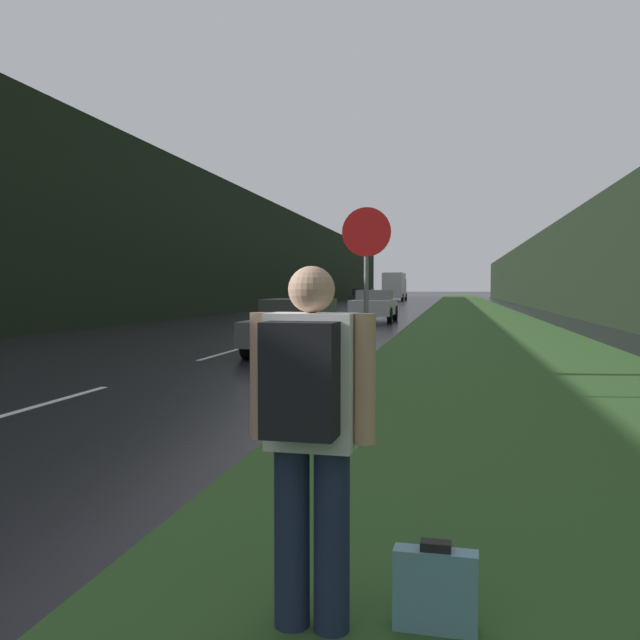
{
  "coord_description": "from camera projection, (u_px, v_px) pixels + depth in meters",
  "views": [
    {
      "loc": [
        5.42,
        0.71,
        1.57
      ],
      "look_at": [
        2.46,
        15.67,
        0.85
      ],
      "focal_mm": 38.0,
      "sensor_mm": 36.0,
      "label": 1
    }
  ],
  "objects": [
    {
      "name": "hitchhiker_with_backpack",
      "position": [
        310.0,
        425.0,
        3.01
      ],
      "size": [
        0.58,
        0.41,
        1.67
      ],
      "rotation": [
        0.0,
        0.0,
        -0.04
      ],
      "color": "#1E2847",
      "rests_on": "ground_plane"
    },
    {
      "name": "lane_stripe_c",
      "position": [
        221.0,
        354.0,
        16.1
      ],
      "size": [
        0.12,
        3.0,
        0.01
      ],
      "primitive_type": "cube",
      "color": "silver",
      "rests_on": "ground_plane"
    },
    {
      "name": "lane_stripe_d",
      "position": [
        291.0,
        334.0,
        22.96
      ],
      "size": [
        0.12,
        3.0,
        0.01
      ],
      "primitive_type": "cube",
      "color": "silver",
      "rests_on": "ground_plane"
    },
    {
      "name": "grass_verge",
      "position": [
        474.0,
        316.0,
        38.35
      ],
      "size": [
        6.0,
        240.0,
        0.02
      ],
      "primitive_type": "cube",
      "color": "#2D5123",
      "rests_on": "ground_plane"
    },
    {
      "name": "treeline_near_side",
      "position": [
        559.0,
        270.0,
        46.85
      ],
      "size": [
        2.0,
        140.0,
        5.68
      ],
      "primitive_type": "cube",
      "color": "black",
      "rests_on": "ground_plane"
    },
    {
      "name": "car_passing_far",
      "position": [
        374.0,
        305.0,
        31.63
      ],
      "size": [
        1.92,
        4.59,
        1.48
      ],
      "rotation": [
        0.0,
        0.0,
        3.14
      ],
      "color": "#BCBCBC",
      "rests_on": "ground_plane"
    },
    {
      "name": "car_oncoming",
      "position": [
        364.0,
        298.0,
        54.81
      ],
      "size": [
        1.91,
        4.41,
        1.52
      ],
      "color": "black",
      "rests_on": "ground_plane"
    },
    {
      "name": "treeline_far_side",
      "position": [
        253.0,
        254.0,
        51.08
      ],
      "size": [
        2.0,
        140.0,
        8.3
      ],
      "primitive_type": "cube",
      "color": "black",
      "rests_on": "ground_plane"
    },
    {
      "name": "car_passing_near",
      "position": [
        298.0,
        326.0,
        16.14
      ],
      "size": [
        1.9,
        4.09,
        1.31
      ],
      "rotation": [
        0.0,
        0.0,
        3.14
      ],
      "color": "#4C514C",
      "rests_on": "ground_plane"
    },
    {
      "name": "stop_sign",
      "position": [
        366.0,
        279.0,
        9.73
      ],
      "size": [
        0.71,
        0.07,
        2.73
      ],
      "color": "slate",
      "rests_on": "ground_plane"
    },
    {
      "name": "delivery_truck",
      "position": [
        395.0,
        286.0,
        83.48
      ],
      "size": [
        2.54,
        8.38,
        3.4
      ],
      "color": "gray",
      "rests_on": "ground_plane"
    },
    {
      "name": "suitcase",
      "position": [
        435.0,
        591.0,
        3.05
      ],
      "size": [
        0.38,
        0.12,
        0.43
      ],
      "rotation": [
        0.0,
        0.0,
        -0.04
      ],
      "color": "#6093A8",
      "rests_on": "ground_plane"
    },
    {
      "name": "lane_stripe_b",
      "position": [
        49.0,
        403.0,
        9.25
      ],
      "size": [
        0.12,
        3.0,
        0.01
      ],
      "primitive_type": "cube",
      "color": "silver",
      "rests_on": "ground_plane"
    }
  ]
}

